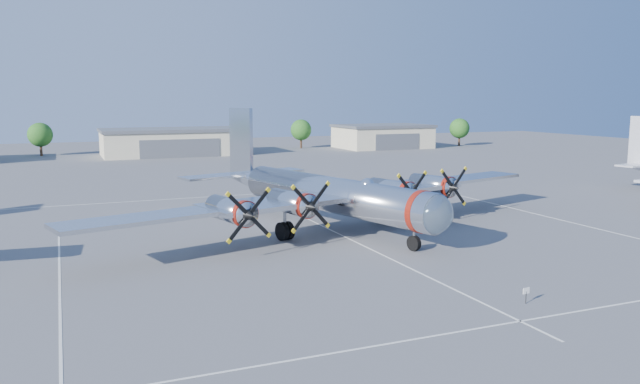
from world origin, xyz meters
name	(u,v)px	position (x,y,z in m)	size (l,w,h in m)	color
ground	(343,236)	(0.00, 0.00, 0.00)	(260.00, 260.00, 0.00)	#505052
parking_lines	(352,240)	(0.00, -1.75, 0.01)	(60.00, 50.08, 0.01)	silver
hangar_center	(174,142)	(0.00, 81.96, 2.71)	(28.60, 14.60, 5.40)	beige
hangar_east	(382,136)	(48.00, 81.96, 2.71)	(20.60, 14.60, 5.40)	beige
tree_west	(40,135)	(-25.00, 90.00, 4.22)	(4.80, 4.80, 6.64)	#382619
tree_east	(301,130)	(30.00, 88.00, 4.22)	(4.80, 4.80, 6.64)	#382619
tree_far_east	(460,128)	(68.00, 80.00, 4.22)	(4.80, 4.80, 6.64)	#382619
main_bomber_b29	(323,227)	(-0.20, 3.84, 0.00)	(47.19, 32.28, 10.44)	silver
info_placard	(526,292)	(2.20, -19.85, 0.65)	(0.48, 0.09, 0.92)	black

